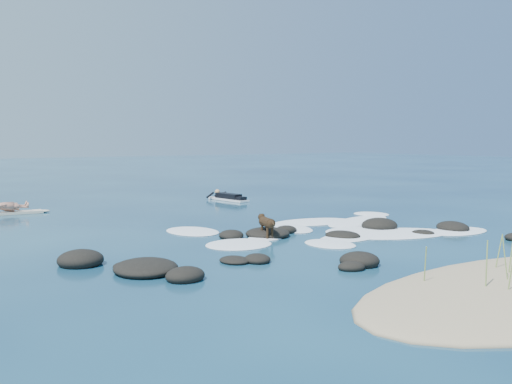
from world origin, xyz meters
TOP-DOWN VIEW (x-y plane):
  - ground at (0.00, 0.00)m, footprint 160.00×160.00m
  - reef_rocks at (-1.36, -1.98)m, footprint 12.84×5.98m
  - breaking_foam at (1.92, -0.66)m, footprint 9.65×6.62m
  - standing_surfer_rig at (-6.29, 9.69)m, footprint 3.64×0.86m
  - paddling_surfer_rig at (3.74, 9.11)m, footprint 1.23×2.76m
  - dog at (-0.94, -0.52)m, footprint 0.45×1.15m

SIDE VIEW (x-z plane):
  - ground at x=0.00m, z-range 0.00..0.00m
  - breaking_foam at x=1.92m, z-range -0.05..0.07m
  - reef_rocks at x=-1.36m, z-range -0.16..0.35m
  - paddling_surfer_rig at x=3.74m, z-range -0.08..0.40m
  - dog at x=-0.94m, z-range 0.12..0.86m
  - standing_surfer_rig at x=-6.29m, z-range -0.22..1.85m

